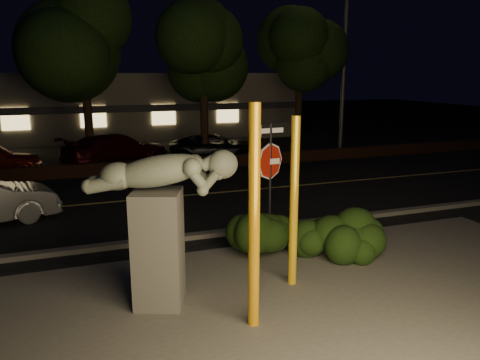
# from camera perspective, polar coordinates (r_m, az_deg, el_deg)

# --- Properties ---
(ground) EXTENTS (90.00, 90.00, 0.00)m
(ground) POSITION_cam_1_polar(r_m,az_deg,el_deg) (18.49, -9.41, 0.26)
(ground) COLOR black
(ground) RESTS_ON ground
(patio) EXTENTS (14.00, 6.00, 0.02)m
(patio) POSITION_cam_1_polar(r_m,az_deg,el_deg) (8.47, 5.05, -15.11)
(patio) COLOR #4C4944
(patio) RESTS_ON ground
(road) EXTENTS (80.00, 8.00, 0.01)m
(road) POSITION_cam_1_polar(r_m,az_deg,el_deg) (15.62, -7.36, -1.98)
(road) COLOR black
(road) RESTS_ON ground
(lane_marking) EXTENTS (80.00, 0.12, 0.00)m
(lane_marking) POSITION_cam_1_polar(r_m,az_deg,el_deg) (15.62, -7.36, -1.93)
(lane_marking) COLOR tan
(lane_marking) RESTS_ON road
(curb) EXTENTS (80.00, 0.25, 0.12)m
(curb) POSITION_cam_1_polar(r_m,az_deg,el_deg) (11.81, -2.96, -6.53)
(curb) COLOR #4C4944
(curb) RESTS_ON ground
(brick_wall) EXTENTS (40.00, 0.35, 0.50)m
(brick_wall) POSITION_cam_1_polar(r_m,az_deg,el_deg) (19.69, -10.13, 1.75)
(brick_wall) COLOR #422315
(brick_wall) RESTS_ON ground
(parking_lot) EXTENTS (40.00, 12.00, 0.01)m
(parking_lot) POSITION_cam_1_polar(r_m,az_deg,el_deg) (25.29, -12.36, 3.53)
(parking_lot) COLOR black
(parking_lot) RESTS_ON ground
(building) EXTENTS (22.00, 10.20, 4.00)m
(building) POSITION_cam_1_polar(r_m,az_deg,el_deg) (32.97, -14.44, 9.03)
(building) COLOR gray
(building) RESTS_ON ground
(tree_far_b) EXTENTS (5.20, 5.20, 8.41)m
(tree_far_b) POSITION_cam_1_polar(r_m,az_deg,el_deg) (21.08, -18.78, 17.86)
(tree_far_b) COLOR black
(tree_far_b) RESTS_ON ground
(tree_far_c) EXTENTS (4.80, 4.80, 7.84)m
(tree_far_c) POSITION_cam_1_polar(r_m,az_deg,el_deg) (21.41, -4.55, 17.34)
(tree_far_c) COLOR black
(tree_far_c) RESTS_ON ground
(tree_far_d) EXTENTS (4.40, 4.40, 7.42)m
(tree_far_d) POSITION_cam_1_polar(r_m,az_deg,el_deg) (23.68, 7.36, 16.25)
(tree_far_d) COLOR black
(tree_far_d) RESTS_ON ground
(yellow_pole_left) EXTENTS (0.18, 0.18, 3.57)m
(yellow_pole_left) POSITION_cam_1_polar(r_m,az_deg,el_deg) (7.20, 1.74, -4.85)
(yellow_pole_left) COLOR orange
(yellow_pole_left) RESTS_ON ground
(yellow_pole_right) EXTENTS (0.16, 0.16, 3.24)m
(yellow_pole_right) POSITION_cam_1_polar(r_m,az_deg,el_deg) (8.75, 6.58, -2.84)
(yellow_pole_right) COLOR gold
(yellow_pole_right) RESTS_ON ground
(signpost) EXTENTS (0.99, 0.15, 2.93)m
(signpost) POSITION_cam_1_polar(r_m,az_deg,el_deg) (10.28, 3.71, 2.23)
(signpost) COLOR black
(signpost) RESTS_ON ground
(sculpture) EXTENTS (2.53, 1.49, 2.76)m
(sculpture) POSITION_cam_1_polar(r_m,az_deg,el_deg) (8.02, -9.75, -3.82)
(sculpture) COLOR #4C4944
(sculpture) RESTS_ON ground
(hedge_center) EXTENTS (2.22, 1.40, 1.07)m
(hedge_center) POSITION_cam_1_polar(r_m,az_deg,el_deg) (10.45, 2.40, -6.37)
(hedge_center) COLOR black
(hedge_center) RESTS_ON ground
(hedge_right) EXTENTS (1.97, 1.32, 1.18)m
(hedge_right) POSITION_cam_1_polar(r_m,az_deg,el_deg) (10.73, 10.34, -5.75)
(hedge_right) COLOR black
(hedge_right) RESTS_ON ground
(hedge_far_right) EXTENTS (1.62, 1.35, 0.97)m
(hedge_far_right) POSITION_cam_1_polar(r_m,az_deg,el_deg) (10.53, 14.40, -6.94)
(hedge_far_right) COLOR black
(hedge_far_right) RESTS_ON ground
(streetlight) EXTENTS (1.59, 0.46, 10.57)m
(streetlight) POSITION_cam_1_polar(r_m,az_deg,el_deg) (23.88, 12.28, 18.14)
(streetlight) COLOR #454549
(streetlight) RESTS_ON ground
(parked_car_darkred) EXTENTS (5.22, 3.84, 1.41)m
(parked_car_darkred) POSITION_cam_1_polar(r_m,az_deg,el_deg) (21.41, -14.78, 3.64)
(parked_car_darkred) COLOR #3C070C
(parked_car_darkred) RESTS_ON ground
(parked_car_dark) EXTENTS (4.65, 2.97, 1.19)m
(parked_car_dark) POSITION_cam_1_polar(r_m,az_deg,el_deg) (21.98, -3.02, 4.00)
(parked_car_dark) COLOR black
(parked_car_dark) RESTS_ON ground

